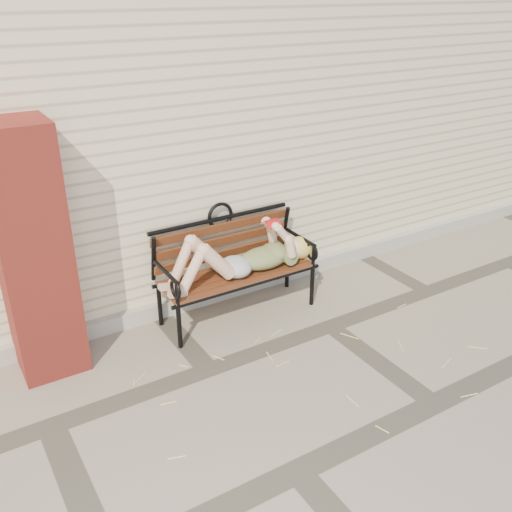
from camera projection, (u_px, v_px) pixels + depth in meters
ground at (330, 326)px, 5.21m from camera, size 80.00×80.00×0.00m
house_wall at (183, 106)px, 6.87m from camera, size 8.00×4.00×3.00m
foundation_strip at (273, 277)px, 5.93m from camera, size 8.00×0.10×0.15m
brick_pillar at (33, 254)px, 4.27m from camera, size 0.50×0.50×2.00m
garden_bench at (232, 255)px, 5.23m from camera, size 1.58×0.63×1.03m
reading_woman at (240, 257)px, 5.13m from camera, size 1.49×0.34×0.47m
straw_scatter at (325, 367)px, 4.65m from camera, size 2.97×1.52×0.01m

